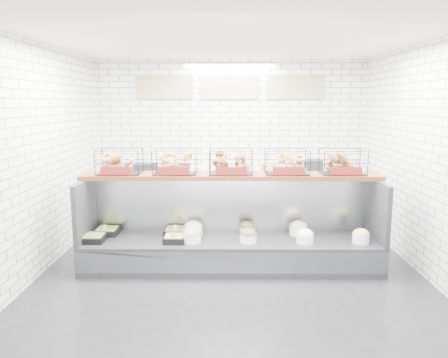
{
  "coord_description": "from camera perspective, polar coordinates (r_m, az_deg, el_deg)",
  "views": [
    {
      "loc": [
        -0.06,
        -5.42,
        2.23
      ],
      "look_at": [
        -0.09,
        0.45,
        1.2
      ],
      "focal_mm": 35.0,
      "sensor_mm": 36.0,
      "label": 1
    }
  ],
  "objects": [
    {
      "name": "display_case",
      "position": [
        6.07,
        0.84,
        -8.31
      ],
      "size": [
        4.0,
        0.9,
        1.2
      ],
      "color": "black",
      "rests_on": "ground"
    },
    {
      "name": "prep_counter",
      "position": [
        8.05,
        0.73,
        -2.68
      ],
      "size": [
        4.0,
        0.6,
        1.2
      ],
      "color": "#93969B",
      "rests_on": "ground"
    },
    {
      "name": "bagel_shelf",
      "position": [
        6.0,
        0.91,
        1.86
      ],
      "size": [
        4.1,
        0.5,
        0.4
      ],
      "color": "#4A210F",
      "rests_on": "display_case"
    },
    {
      "name": "room_shell",
      "position": [
        6.03,
        0.92,
        8.33
      ],
      "size": [
        5.02,
        5.51,
        3.01
      ],
      "color": "white",
      "rests_on": "ground"
    },
    {
      "name": "ground",
      "position": [
        5.86,
        0.92,
        -12.39
      ],
      "size": [
        5.5,
        5.5,
        0.0
      ],
      "primitive_type": "plane",
      "color": "black",
      "rests_on": "ground"
    }
  ]
}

